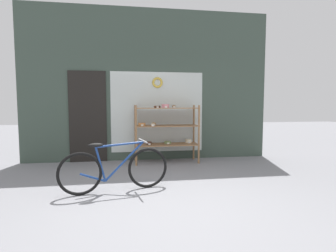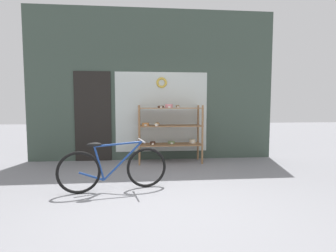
{
  "view_description": "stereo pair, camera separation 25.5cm",
  "coord_description": "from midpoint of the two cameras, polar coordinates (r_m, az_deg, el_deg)",
  "views": [
    {
      "loc": [
        -0.49,
        -3.29,
        1.33
      ],
      "look_at": [
        0.18,
        1.17,
        0.96
      ],
      "focal_mm": 28.0,
      "sensor_mm": 36.0,
      "label": 1
    },
    {
      "loc": [
        -0.24,
        -3.32,
        1.33
      ],
      "look_at": [
        0.18,
        1.17,
        0.96
      ],
      "focal_mm": 28.0,
      "sensor_mm": 36.0,
      "label": 2
    }
  ],
  "objects": [
    {
      "name": "display_case",
      "position": [
        5.99,
        -1.67,
        -0.26
      ],
      "size": [
        1.45,
        0.51,
        1.34
      ],
      "color": "#8E6642",
      "rests_on": "ground_plane"
    },
    {
      "name": "bicycle",
      "position": [
        4.16,
        -13.24,
        -9.13
      ],
      "size": [
        1.65,
        0.52,
        0.78
      ],
      "rotation": [
        0.0,
        0.0,
        0.21
      ],
      "color": "black",
      "rests_on": "ground_plane"
    },
    {
      "name": "storefront_facade",
      "position": [
        6.33,
        -5.67,
        8.41
      ],
      "size": [
        5.86,
        0.13,
        3.58
      ],
      "color": "#3D4C42",
      "rests_on": "ground_plane"
    },
    {
      "name": "ground_plane",
      "position": [
        3.58,
        -2.24,
        -17.17
      ],
      "size": [
        30.0,
        30.0,
        0.0
      ],
      "primitive_type": "plane",
      "color": "gray"
    }
  ]
}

